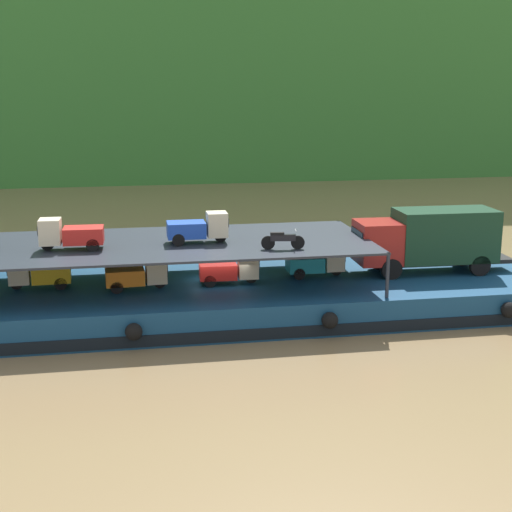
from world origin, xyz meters
The scene contains 11 objects.
ground_plane centered at (0.00, 0.00, 0.00)m, with size 400.00×400.00×0.00m, color olive.
cargo_barge centered at (0.00, -0.03, 0.75)m, with size 30.57×8.98×1.50m.
covered_lorry centered at (10.30, 0.09, 3.19)m, with size 7.89×2.43×3.10m.
cargo_rack centered at (-3.80, 0.00, 3.44)m, with size 21.37×7.61×2.00m.
mini_truck_lower_aft centered at (-8.18, 0.54, 2.19)m, with size 2.78×1.27×1.38m.
mini_truck_lower_mid centered at (-3.78, -0.46, 2.19)m, with size 2.79×1.29×1.38m.
mini_truck_lower_fore centered at (0.45, -0.25, 2.19)m, with size 2.79×1.28×1.38m.
mini_truck_lower_bow centered at (4.73, 0.35, 2.19)m, with size 2.75×1.22×1.38m.
mini_truck_upper_mid centered at (-6.59, -0.71, 4.19)m, with size 2.77×1.25×1.38m.
mini_truck_upper_fore centered at (-0.98, -0.31, 4.19)m, with size 2.74×1.20×1.38m.
motorcycle_upper_port centered at (2.47, -2.28, 3.93)m, with size 1.90×0.55×0.87m.
Camera 1 is at (-4.24, -32.99, 10.66)m, focal length 51.88 mm.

